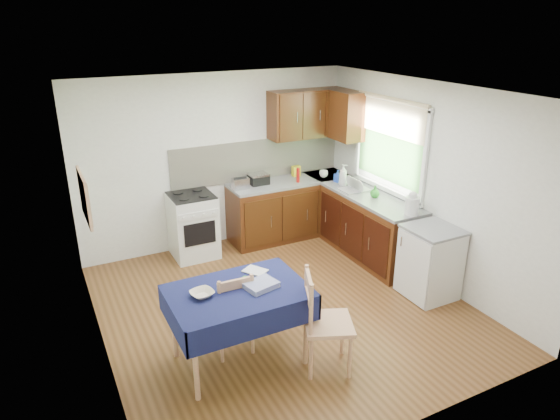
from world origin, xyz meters
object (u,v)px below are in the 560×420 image
chair_far (232,310)px  sandwich_press (258,179)px  chair_near (323,319)px  toaster (240,183)px  dish_rack (355,189)px  kettle (412,204)px  dining_table (238,300)px

chair_far → sandwich_press: 2.78m
chair_near → toaster: bearing=15.6°
dish_rack → kettle: bearing=-94.7°
chair_near → dish_rack: (1.79, 2.09, 0.38)m
sandwich_press → chair_far: bearing=-128.1°
toaster → dish_rack: size_ratio=0.58×
chair_near → sandwich_press: 3.09m
toaster → chair_far: bearing=-109.5°
chair_far → kettle: 2.66m
chair_near → sandwich_press: (0.71, 2.97, 0.44)m
toaster → sandwich_press: (0.33, 0.09, -0.00)m
chair_near → dish_rack: bearing=-17.5°
dining_table → sandwich_press: (1.38, 2.52, 0.29)m
dining_table → chair_far: (-0.00, 0.16, -0.20)m
sandwich_press → kettle: (1.19, -1.96, 0.05)m
dish_rack → kettle: (0.11, -1.07, 0.11)m
dining_table → chair_near: bearing=-11.5°
chair_far → toaster: 2.55m
chair_far → chair_near: (0.67, -0.61, 0.06)m
toaster → sandwich_press: size_ratio=0.85×
chair_near → toaster: 2.94m
chair_far → toaster: size_ratio=3.95×
dining_table → toaster: 2.66m
dining_table → chair_far: 0.26m
chair_far → dish_rack: bearing=-147.2°
dining_table → kettle: size_ratio=4.40×
dining_table → chair_near: (0.67, -0.45, -0.15)m
kettle → dining_table: bearing=-167.6°
chair_far → sandwich_press: bearing=-118.4°
dish_rack → chair_near: bearing=-141.0°
chair_far → toaster: bearing=-113.1°
dining_table → sandwich_press: size_ratio=4.81×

